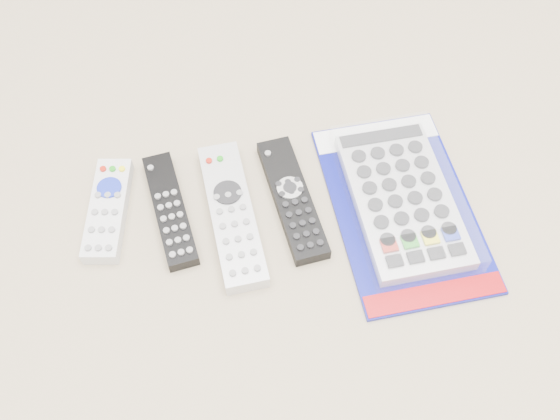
{
  "coord_description": "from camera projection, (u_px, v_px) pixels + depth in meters",
  "views": [
    {
      "loc": [
        -0.06,
        -0.46,
        0.73
      ],
      "look_at": [
        0.01,
        -0.02,
        0.01
      ],
      "focal_mm": 40.0,
      "sensor_mm": 36.0,
      "label": 1
    }
  ],
  "objects": [
    {
      "name": "remote_small_grey",
      "position": [
        108.0,
        210.0,
        0.85
      ],
      "size": [
        0.07,
        0.16,
        0.02
      ],
      "rotation": [
        0.0,
        0.0,
        -0.16
      ],
      "color": "silver",
      "rests_on": "ground"
    },
    {
      "name": "remote_large_black",
      "position": [
        292.0,
        199.0,
        0.86
      ],
      "size": [
        0.07,
        0.2,
        0.02
      ],
      "rotation": [
        0.0,
        0.0,
        0.12
      ],
      "color": "black",
      "rests_on": "ground"
    },
    {
      "name": "remote_silver_dvd",
      "position": [
        232.0,
        214.0,
        0.84
      ],
      "size": [
        0.07,
        0.23,
        0.03
      ],
      "rotation": [
        0.0,
        0.0,
        0.07
      ],
      "color": "#BBBBC0",
      "rests_on": "ground"
    },
    {
      "name": "remote_slim_black",
      "position": [
        170.0,
        210.0,
        0.85
      ],
      "size": [
        0.07,
        0.19,
        0.02
      ],
      "rotation": [
        0.0,
        0.0,
        0.14
      ],
      "color": "black",
      "rests_on": "ground"
    },
    {
      "name": "jumbo_remote_packaged",
      "position": [
        403.0,
        198.0,
        0.85
      ],
      "size": [
        0.2,
        0.31,
        0.04
      ],
      "rotation": [
        0.0,
        0.0,
        0.04
      ],
      "color": "navy",
      "rests_on": "ground"
    }
  ]
}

